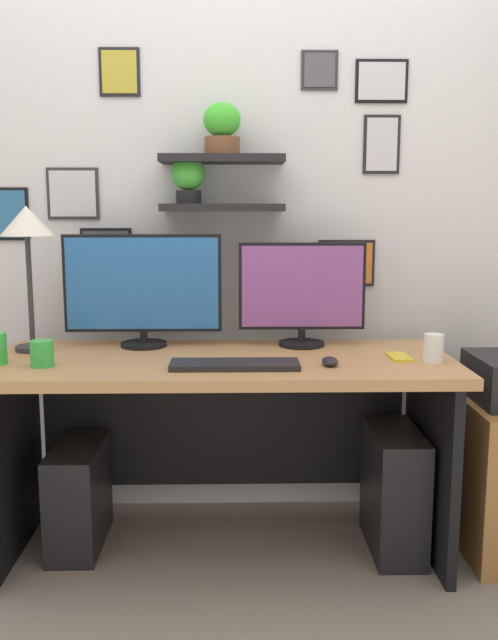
% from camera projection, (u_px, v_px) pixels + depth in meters
% --- Properties ---
extents(ground_plane, '(8.00, 8.00, 0.00)m').
position_uv_depth(ground_plane, '(223.00, 549.00, 2.60)').
color(ground_plane, gray).
extents(back_wall_assembly, '(4.40, 0.24, 2.70)m').
position_uv_depth(back_wall_assembly, '(223.00, 192.00, 2.82)').
color(back_wall_assembly, silver).
rests_on(back_wall_assembly, ground).
extents(desk, '(1.68, 0.68, 0.75)m').
position_uv_depth(desk, '(222.00, 408.00, 2.57)').
color(desk, tan).
rests_on(desk, ground).
extents(monitor_left, '(0.61, 0.18, 0.44)m').
position_uv_depth(monitor_left, '(143.00, 288.00, 2.66)').
color(monitor_left, black).
rests_on(monitor_left, desk).
extents(monitor_right, '(0.50, 0.18, 0.41)m').
position_uv_depth(monitor_right, '(302.00, 292.00, 2.67)').
color(monitor_right, black).
rests_on(monitor_right, desk).
extents(keyboard, '(0.44, 0.14, 0.02)m').
position_uv_depth(keyboard, '(235.00, 365.00, 2.32)').
color(keyboard, black).
rests_on(keyboard, desk).
extents(computer_mouse, '(0.06, 0.09, 0.03)m').
position_uv_depth(computer_mouse, '(330.00, 361.00, 2.35)').
color(computer_mouse, black).
rests_on(computer_mouse, desk).
extents(desk_lamp, '(0.20, 0.20, 0.55)m').
position_uv_depth(desk_lamp, '(27.00, 233.00, 2.53)').
color(desk_lamp, '#2D2D33').
rests_on(desk_lamp, desk).
extents(cell_phone, '(0.07, 0.14, 0.01)m').
position_uv_depth(cell_phone, '(399.00, 357.00, 2.47)').
color(cell_phone, yellow).
rests_on(cell_phone, desk).
extents(coffee_mug, '(0.08, 0.08, 0.09)m').
position_uv_depth(coffee_mug, '(42.00, 353.00, 2.34)').
color(coffee_mug, green).
rests_on(coffee_mug, desk).
extents(pen_cup, '(0.07, 0.07, 0.10)m').
position_uv_depth(pen_cup, '(434.00, 348.00, 2.40)').
color(pen_cup, white).
rests_on(pen_cup, desk).
extents(computer_tower_left, '(0.18, 0.40, 0.40)m').
position_uv_depth(computer_tower_left, '(79.00, 495.00, 2.61)').
color(computer_tower_left, black).
rests_on(computer_tower_left, ground).
extents(computer_tower_right, '(0.18, 0.40, 0.47)m').
position_uv_depth(computer_tower_right, '(394.00, 490.00, 2.58)').
color(computer_tower_right, black).
rests_on(computer_tower_right, ground).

